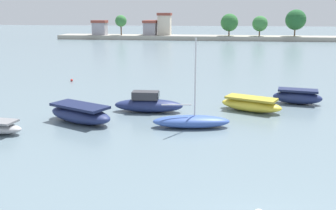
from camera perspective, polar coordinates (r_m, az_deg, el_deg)
The scene contains 8 objects.
moored_boat_1 at distance 26.18m, azimuth -13.20°, elevation -1.32°, with size 5.51×4.01×1.24m.
moored_boat_2 at distance 28.21m, azimuth -3.02°, elevation 0.12°, with size 5.23×1.85×1.57m.
moored_boat_3 at distance 24.46m, azimuth 3.55°, elevation -2.46°, with size 5.18×2.23×5.78m.
moored_boat_4 at distance 29.10m, azimuth 12.49°, elevation 0.08°, with size 4.99×3.49×1.07m.
moored_boat_5 at distance 32.45m, azimuth 19.05°, elevation 1.19°, with size 4.08×2.23×1.21m.
mooring_buoy_1 at distance 42.06m, azimuth -14.43°, elevation 3.67°, with size 0.28×0.28×0.28m, color red.
mooring_buoy_2 at distance 34.93m, azimuth 19.87°, elevation 1.37°, with size 0.43×0.43×0.43m, color red.
distant_shoreline at distance 104.01m, azimuth 8.15°, elevation 10.92°, with size 93.44×8.19×8.03m.
Camera 1 is at (-1.89, -10.28, 7.31)m, focal length 40.12 mm.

